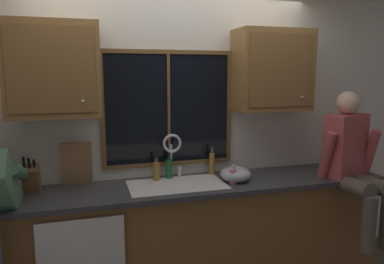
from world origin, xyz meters
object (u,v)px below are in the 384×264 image
at_px(mixing_bowl, 236,174).
at_px(bottle_amber_small, 212,163).
at_px(bottle_tall_clear, 156,171).
at_px(cutting_board, 77,164).
at_px(person_sitting_on_counter, 352,158).
at_px(knife_block, 31,179).
at_px(bottle_green_glass, 169,168).
at_px(soap_dispenser, 233,176).

bearing_deg(mixing_bowl, bottle_amber_small, 115.96).
bearing_deg(bottle_tall_clear, cutting_board, 176.64).
relative_size(person_sitting_on_counter, knife_block, 3.92).
bearing_deg(mixing_bowl, cutting_board, 169.06).
height_order(cutting_board, mixing_bowl, cutting_board).
relative_size(person_sitting_on_counter, mixing_bowl, 4.81).
bearing_deg(bottle_green_glass, person_sitting_on_counter, -17.16).
distance_m(mixing_bowl, bottle_tall_clear, 0.68).
height_order(bottle_green_glass, bottle_tall_clear, bottle_green_glass).
bearing_deg(cutting_board, bottle_tall_clear, -3.36).
bearing_deg(bottle_green_glass, bottle_amber_small, 2.35).
height_order(bottle_green_glass, bottle_amber_small, bottle_amber_small).
bearing_deg(mixing_bowl, bottle_green_glass, 155.51).
xyz_separation_m(soap_dispenser, bottle_amber_small, (-0.07, 0.32, 0.04)).
distance_m(knife_block, bottle_green_glass, 1.11).
bearing_deg(knife_block, bottle_amber_small, 3.82).
bearing_deg(bottle_tall_clear, person_sitting_on_counter, -15.07).
xyz_separation_m(person_sitting_on_counter, cutting_board, (-2.30, 0.48, -0.00)).
distance_m(person_sitting_on_counter, bottle_amber_small, 1.23).
distance_m(knife_block, soap_dispenser, 1.60).
distance_m(cutting_board, soap_dispenser, 1.29).
relative_size(mixing_bowl, bottle_green_glass, 1.17).
height_order(knife_block, bottle_tall_clear, knife_block).
relative_size(cutting_board, bottle_green_glass, 1.67).
distance_m(cutting_board, bottle_green_glass, 0.78).
bearing_deg(bottle_tall_clear, soap_dispenser, -24.89).
relative_size(person_sitting_on_counter, cutting_board, 3.35).
xyz_separation_m(cutting_board, bottle_tall_clear, (0.65, -0.04, -0.10)).
relative_size(person_sitting_on_counter, bottle_amber_small, 4.88).
xyz_separation_m(cutting_board, bottle_green_glass, (0.77, -0.01, -0.09)).
relative_size(knife_block, bottle_tall_clear, 1.56).
distance_m(person_sitting_on_counter, knife_block, 2.66).
height_order(cutting_board, bottle_tall_clear, cutting_board).
xyz_separation_m(bottle_green_glass, bottle_tall_clear, (-0.12, -0.03, -0.01)).
xyz_separation_m(knife_block, bottle_amber_small, (1.51, 0.10, -0.00)).
distance_m(mixing_bowl, bottle_amber_small, 0.29).
xyz_separation_m(mixing_bowl, soap_dispenser, (-0.05, -0.06, 0.01)).
bearing_deg(knife_block, person_sitting_on_counter, -8.36).
relative_size(mixing_bowl, bottle_amber_small, 1.02).
height_order(person_sitting_on_counter, bottle_amber_small, person_sitting_on_counter).
xyz_separation_m(mixing_bowl, bottle_green_glass, (-0.53, 0.24, 0.03)).
xyz_separation_m(knife_block, bottle_green_glass, (1.11, 0.08, -0.02)).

